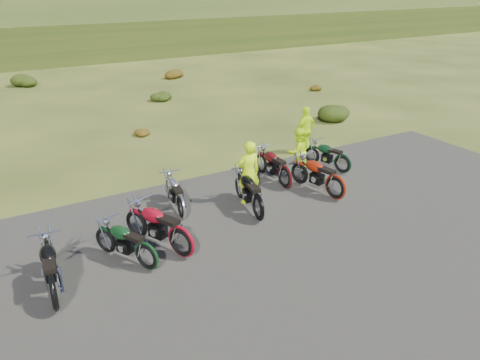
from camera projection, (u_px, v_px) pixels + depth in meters
ground at (268, 228)px, 12.51m from camera, size 300.00×300.00×0.00m
gravel_pad at (314, 264)px, 10.92m from camera, size 20.00×12.00×0.04m
hill_slope at (25, 36)px, 52.26m from camera, size 300.00×45.97×9.37m
shrub_3 at (25, 79)px, 28.24m from camera, size 1.56×1.56×0.92m
shrub_4 at (140, 131)px, 19.55m from camera, size 0.77×0.77×0.45m
shrub_5 at (160, 95)px, 25.05m from camera, size 1.03×1.03×0.61m
shrub_6 at (173, 72)px, 30.55m from camera, size 1.30×1.30×0.77m
shrub_7 at (335, 110)px, 21.74m from camera, size 1.56×1.56×0.92m
shrub_8 at (313, 86)px, 27.37m from camera, size 0.77×0.77×0.45m
motorcycle_0 at (57, 309)px, 9.45m from camera, size 0.93×2.22×1.13m
motorcycle_1 at (182, 257)px, 11.20m from camera, size 1.64×2.40×1.20m
motorcycle_2 at (148, 270)px, 10.71m from camera, size 1.51×2.07×1.04m
motorcycle_3 at (182, 219)px, 12.97m from camera, size 0.88×2.01×1.02m
motorcycle_4 at (284, 188)px, 14.81m from camera, size 0.71×2.10×1.10m
motorcycle_5 at (258, 220)px, 12.88m from camera, size 1.08×2.25×1.13m
motorcycle_6 at (334, 200)px, 14.08m from camera, size 1.11×2.28×1.14m
motorcycle_7 at (342, 173)px, 15.94m from camera, size 1.15×1.97×0.98m
person_middle at (249, 173)px, 13.48m from camera, size 0.74×0.52×1.91m
person_right_a at (297, 153)px, 15.51m from camera, size 0.82×0.65×1.60m
person_right_b at (306, 131)px, 17.43m from camera, size 1.10×0.64×1.77m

